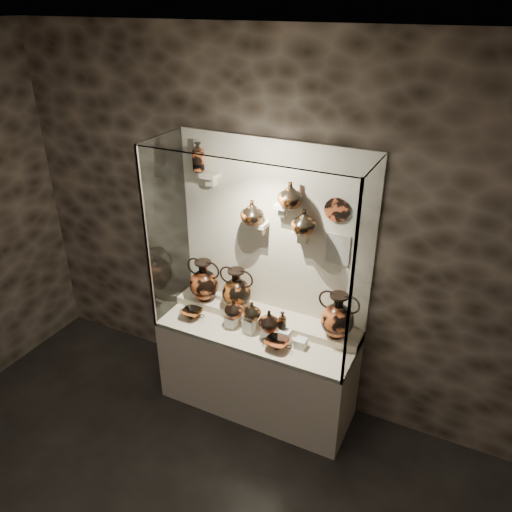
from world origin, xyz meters
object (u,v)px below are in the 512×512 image
(amphora_left, at_px, (204,280))
(jug_c, at_px, (269,320))
(lekythos_tall, at_px, (198,156))
(lekythos_small, at_px, (283,319))
(amphora_right, at_px, (338,315))
(kylix_right, at_px, (277,343))
(ovoid_vase_a, at_px, (252,212))
(ovoid_vase_b, at_px, (290,195))
(jug_b, at_px, (252,311))
(ovoid_vase_c, at_px, (304,222))
(kylix_left, at_px, (192,313))
(amphora_mid, at_px, (237,289))
(jug_a, at_px, (234,308))

(amphora_left, xyz_separation_m, jug_c, (0.73, -0.19, -0.08))
(amphora_left, height_order, lekythos_tall, lekythos_tall)
(lekythos_small, bearing_deg, lekythos_tall, 167.48)
(amphora_right, bearing_deg, kylix_right, -122.32)
(amphora_right, height_order, kylix_right, amphora_right)
(ovoid_vase_a, xyz_separation_m, ovoid_vase_b, (0.32, -0.00, 0.20))
(jug_b, height_order, ovoid_vase_a, ovoid_vase_a)
(ovoid_vase_c, bearing_deg, jug_b, -139.90)
(amphora_right, relative_size, ovoid_vase_c, 1.96)
(jug_b, bearing_deg, kylix_left, -168.98)
(amphora_mid, xyz_separation_m, ovoid_vase_a, (0.12, 0.06, 0.72))
(amphora_right, bearing_deg, jug_b, -143.50)
(jug_b, distance_m, lekythos_tall, 1.35)
(jug_a, distance_m, lekythos_small, 0.45)
(amphora_right, height_order, jug_c, amphora_right)
(amphora_mid, xyz_separation_m, jug_a, (0.07, -0.17, -0.08))
(kylix_right, relative_size, ovoid_vase_b, 1.23)
(amphora_mid, distance_m, jug_b, 0.30)
(amphora_right, distance_m, kylix_left, 1.28)
(jug_a, relative_size, jug_c, 0.93)
(ovoid_vase_c, bearing_deg, jug_c, -117.49)
(amphora_right, height_order, jug_a, amphora_right)
(amphora_mid, height_order, lekythos_small, amphora_mid)
(kylix_left, height_order, ovoid_vase_a, ovoid_vase_a)
(lekythos_tall, xyz_separation_m, ovoid_vase_c, (0.95, -0.04, -0.38))
(amphora_right, distance_m, ovoid_vase_b, 1.03)
(jug_b, bearing_deg, amphora_right, 19.73)
(amphora_mid, xyz_separation_m, ovoid_vase_c, (0.57, 0.06, 0.72))
(amphora_right, xyz_separation_m, ovoid_vase_b, (-0.47, 0.06, 0.92))
(kylix_left, xyz_separation_m, lekythos_tall, (-0.06, 0.32, 1.33))
(kylix_right, xyz_separation_m, ovoid_vase_b, (-0.07, 0.34, 1.14))
(kylix_right, bearing_deg, jug_a, 177.80)
(kylix_left, bearing_deg, kylix_right, 14.97)
(amphora_mid, bearing_deg, lekythos_small, -27.38)
(lekythos_tall, bearing_deg, amphora_left, -62.05)
(jug_b, xyz_separation_m, ovoid_vase_a, (-0.11, 0.23, 0.78))
(lekythos_small, xyz_separation_m, ovoid_vase_b, (-0.06, 0.23, 0.98))
(jug_b, distance_m, jug_c, 0.17)
(lekythos_small, height_order, ovoid_vase_a, ovoid_vase_a)
(lekythos_tall, height_order, ovoid_vase_a, lekythos_tall)
(amphora_mid, relative_size, jug_b, 2.40)
(ovoid_vase_b, bearing_deg, kylix_left, -173.31)
(amphora_mid, bearing_deg, jug_a, -78.17)
(kylix_right, bearing_deg, lekythos_tall, 168.57)
(amphora_right, bearing_deg, ovoid_vase_c, -167.44)
(lekythos_small, relative_size, ovoid_vase_c, 0.88)
(kylix_right, distance_m, ovoid_vase_b, 1.19)
(amphora_right, distance_m, jug_a, 0.87)
(jug_b, relative_size, ovoid_vase_c, 0.80)
(jug_a, relative_size, lekythos_tall, 0.63)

